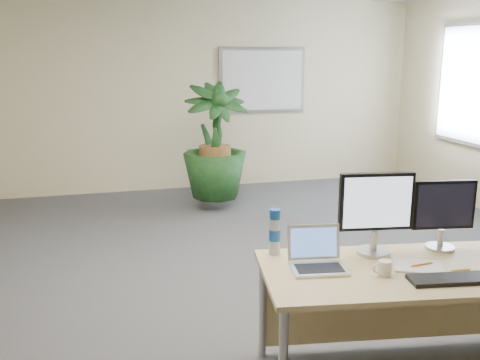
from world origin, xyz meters
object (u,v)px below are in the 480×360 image
object	(u,v)px
floor_plant	(215,150)
monitor_left	(376,208)
monitor_right	(443,210)
laptop	(317,257)
desk	(415,284)

from	to	relation	value
floor_plant	monitor_left	world-z (taller)	floor_plant
monitor_left	monitor_right	xyz separation A→B (m)	(0.45, -0.03, -0.04)
monitor_left	monitor_right	size ratio (longest dim) A/B	1.15
laptop	floor_plant	bearing A→B (deg)	86.92
laptop	desk	bearing A→B (deg)	-7.00
monitor_right	laptop	size ratio (longest dim) A/B	1.28
monitor_right	monitor_left	bearing A→B (deg)	175.57
desk	laptop	size ratio (longest dim) A/B	5.65
floor_plant	monitor_left	size ratio (longest dim) A/B	2.92
floor_plant	laptop	world-z (taller)	floor_plant
monitor_left	laptop	xyz separation A→B (m)	(-0.42, -0.10, -0.24)
floor_plant	laptop	bearing A→B (deg)	-93.08
floor_plant	laptop	distance (m)	3.75
floor_plant	monitor_right	size ratio (longest dim) A/B	3.35
floor_plant	monitor_left	bearing A→B (deg)	-86.50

